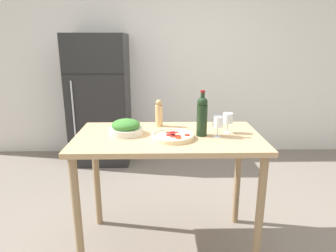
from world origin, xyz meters
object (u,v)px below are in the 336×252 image
pepper_mill (159,114)px  homemade_pizza (173,136)px  refrigerator (100,100)px  salad_bowl (126,128)px  wine_glass_near (218,123)px  wine_glass_far (228,119)px  wine_bottle (202,115)px

pepper_mill → homemade_pizza: size_ratio=0.72×
pepper_mill → homemade_pizza: (0.10, -0.32, -0.09)m
pepper_mill → homemade_pizza: 0.35m
refrigerator → salad_bowl: size_ratio=6.84×
homemade_pizza → wine_glass_near: bearing=5.2°
refrigerator → wine_glass_far: bearing=-53.7°
refrigerator → wine_bottle: refrigerator is taller
pepper_mill → salad_bowl: bearing=-139.1°
wine_bottle → homemade_pizza: 0.26m
wine_glass_near → homemade_pizza: (-0.32, -0.03, -0.09)m
wine_bottle → wine_glass_near: bearing=-18.0°
pepper_mill → homemade_pizza: bearing=-72.4°
refrigerator → homemade_pizza: (0.91, -1.92, 0.11)m
salad_bowl → homemade_pizza: bearing=-17.9°
wine_glass_near → pepper_mill: size_ratio=0.69×
salad_bowl → wine_glass_far: bearing=1.2°
refrigerator → pepper_mill: refrigerator is taller
wine_bottle → wine_glass_near: (0.11, -0.04, -0.05)m
wine_bottle → salad_bowl: 0.57m
wine_glass_far → refrigerator: bearing=126.3°
wine_glass_near → homemade_pizza: size_ratio=0.50×
refrigerator → wine_glass_far: size_ratio=11.15×
salad_bowl → homemade_pizza: (0.34, -0.11, -0.03)m
wine_glass_near → homemade_pizza: bearing=-174.8°
wine_glass_far → pepper_mill: size_ratio=0.69×
homemade_pizza → wine_glass_far: bearing=17.1°
refrigerator → wine_glass_far: 2.24m
refrigerator → wine_bottle: size_ratio=5.09×
homemade_pizza → wine_bottle: bearing=17.0°
wine_bottle → salad_bowl: size_ratio=1.35×
refrigerator → homemade_pizza: refrigerator is taller
wine_glass_near → wine_bottle: bearing=162.0°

